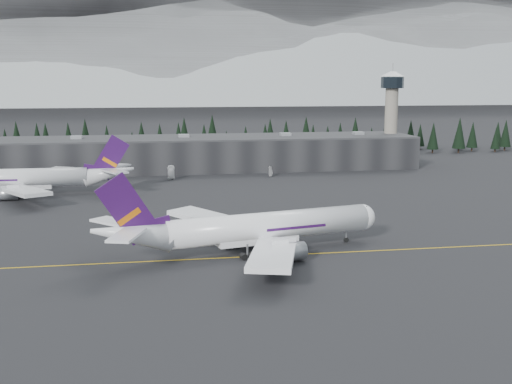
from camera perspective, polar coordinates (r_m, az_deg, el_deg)
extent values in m
plane|color=black|center=(129.66, 1.52, -5.43)|extent=(1400.00, 1400.00, 0.00)
cube|color=gold|center=(127.77, 1.70, -5.66)|extent=(400.00, 0.40, 0.02)
cube|color=black|center=(250.39, -4.12, 3.42)|extent=(160.00, 30.00, 12.00)
cube|color=#333335|center=(249.76, -4.14, 4.86)|extent=(160.00, 30.00, 0.60)
cylinder|color=gray|center=(270.29, 11.90, 5.84)|extent=(5.20, 5.20, 32.00)
cylinder|color=black|center=(269.67, 12.03, 9.50)|extent=(9.20, 9.20, 4.50)
cone|color=silver|center=(269.67, 12.06, 10.23)|extent=(10.00, 10.00, 2.00)
cube|color=black|center=(286.88, -4.87, 4.54)|extent=(360.00, 20.00, 15.00)
cylinder|color=white|center=(130.19, 1.24, -3.02)|extent=(43.44, 14.84, 5.64)
sphere|color=white|center=(140.04, 9.39, -2.23)|extent=(5.64, 5.64, 5.64)
cone|color=white|center=(121.79, -11.04, -3.71)|extent=(16.64, 8.92, 8.17)
cube|color=white|center=(141.77, -3.21, -2.58)|extent=(22.81, 24.92, 2.41)
cylinder|color=gray|center=(139.34, -0.31, -3.46)|extent=(6.74, 4.81, 3.57)
cube|color=white|center=(115.43, 1.56, -5.49)|extent=(14.30, 27.39, 2.41)
cylinder|color=gray|center=(122.65, 3.00, -5.34)|extent=(6.74, 4.81, 3.57)
cube|color=#300F46|center=(120.68, -11.33, -1.51)|extent=(11.73, 3.03, 14.00)
cube|color=#C15B0B|center=(121.00, -11.22, -2.16)|extent=(4.59, 1.50, 3.45)
cube|color=white|center=(126.58, -12.40, -2.63)|extent=(10.10, 10.48, 0.47)
cube|color=white|center=(115.76, -11.42, -3.77)|extent=(7.15, 11.13, 0.47)
cylinder|color=black|center=(138.98, 8.02, -3.87)|extent=(0.47, 0.47, 2.82)
cylinder|color=black|center=(132.52, -2.11, -4.46)|extent=(0.47, 0.47, 2.82)
cylinder|color=black|center=(124.87, -0.77, -5.36)|extent=(0.47, 0.47, 2.82)
cylinder|color=silver|center=(206.09, -20.81, 1.16)|extent=(43.66, 6.29, 5.68)
cone|color=silver|center=(202.05, -12.91, 1.64)|extent=(15.99, 5.91, 8.23)
cube|color=silver|center=(190.97, -19.99, 0.10)|extent=(18.88, 27.08, 2.43)
cylinder|color=#979A9F|center=(197.42, -21.30, -0.15)|extent=(6.21, 3.69, 3.60)
cube|color=silver|center=(219.53, -18.57, 1.40)|extent=(19.43, 26.92, 2.43)
cylinder|color=#979A9F|center=(215.73, -20.26, 0.72)|extent=(6.21, 3.69, 3.60)
cube|color=#310F4A|center=(201.40, -12.83, 3.01)|extent=(12.01, 0.64, 14.11)
cube|color=orange|center=(201.58, -12.87, 2.60)|extent=(4.63, 0.59, 3.47)
cube|color=silver|center=(196.13, -12.48, 1.81)|extent=(8.81, 11.18, 0.47)
cube|color=silver|center=(207.38, -12.30, 2.24)|extent=(9.00, 11.14, 0.47)
cylinder|color=black|center=(201.27, -19.14, -0.03)|extent=(0.47, 0.47, 2.84)
cylinder|color=black|center=(209.55, -18.74, 0.37)|extent=(0.47, 0.47, 2.84)
imported|color=white|center=(225.19, -7.54, 1.27)|extent=(3.31, 5.50, 1.43)
imported|color=silver|center=(230.49, 1.33, 1.54)|extent=(4.08, 2.50, 1.30)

